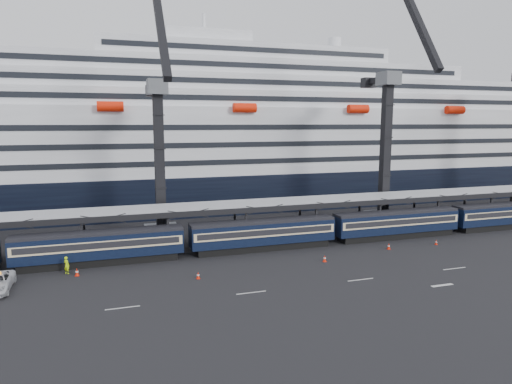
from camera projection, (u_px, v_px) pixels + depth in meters
ground at (358, 267)px, 52.13m from camera, size 260.00×260.00×0.00m
lane_markings at (448, 274)px, 49.68m from camera, size 111.00×4.27×0.02m
train at (288, 231)px, 59.80m from camera, size 133.05×3.00×4.05m
canopy at (308, 201)px, 64.51m from camera, size 130.00×6.25×5.53m
cruise_ship at (239, 142)px, 93.22m from camera, size 214.09×28.84×34.00m
crane_dark_near at (160, 155)px, 61.77m from camera, size 4.50×17.75×35.08m
crane_dark_mid at (387, 142)px, 71.20m from camera, size 4.50×18.24×39.64m
worker at (67, 265)px, 49.52m from camera, size 0.83×0.82×1.93m
traffic_cone_b at (77, 272)px, 48.92m from camera, size 0.44×0.44×0.87m
traffic_cone_c at (198, 275)px, 48.03m from camera, size 0.38×0.38×0.75m
traffic_cone_d at (325, 258)px, 53.93m from camera, size 0.41×0.41×0.81m
traffic_cone_e at (389, 246)px, 59.22m from camera, size 0.41×0.41×0.82m
traffic_cone_f at (436, 242)px, 61.45m from camera, size 0.34×0.34×0.68m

